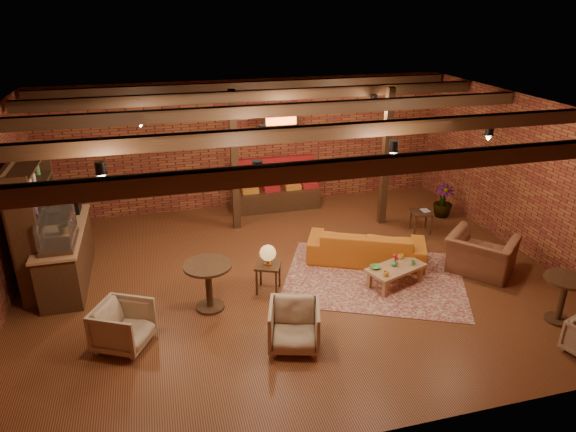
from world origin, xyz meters
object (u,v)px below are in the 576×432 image
object	(u,v)px
side_table_lamp	(268,257)
plant_tall	(447,169)
coffee_table	(395,269)
round_table_left	(208,279)
armchair_b	(294,324)
armchair_a	(123,324)
side_table_book	(422,213)
armchair_right	(482,248)
sofa	(366,246)
round_table_right	(564,292)

from	to	relation	value
side_table_lamp	plant_tall	xyz separation A→B (m)	(4.92, 2.32, 0.51)
coffee_table	plant_tall	world-z (taller)	plant_tall
round_table_left	armchair_b	bearing A→B (deg)	-50.57
armchair_a	side_table_lamp	bearing A→B (deg)	-40.51
coffee_table	side_table_lamp	world-z (taller)	side_table_lamp
coffee_table	plant_tall	distance (m)	3.86
side_table_book	armchair_right	bearing A→B (deg)	-84.04
sofa	coffee_table	world-z (taller)	sofa
plant_tall	coffee_table	bearing A→B (deg)	-133.58
round_table_left	round_table_right	distance (m)	5.88
coffee_table	round_table_right	size ratio (longest dim) A/B	1.52
side_table_lamp	side_table_book	xyz separation A→B (m)	(3.95, 1.62, -0.23)
armchair_a	armchair_right	distance (m)	6.70
round_table_left	sofa	bearing A→B (deg)	15.81
armchair_b	side_table_book	distance (m)	5.13
armchair_a	round_table_right	distance (m)	7.07
side_table_lamp	armchair_b	xyz separation A→B (m)	(0.03, -1.68, -0.31)
armchair_right	side_table_book	size ratio (longest dim) A/B	2.20
coffee_table	plant_tall	xyz separation A→B (m)	(2.59, 2.72, 0.87)
round_table_left	armchair_a	size ratio (longest dim) A/B	1.09
armchair_b	round_table_right	size ratio (longest dim) A/B	0.97
armchair_right	plant_tall	world-z (taller)	plant_tall
round_table_left	armchair_a	distance (m)	1.58
coffee_table	round_table_right	xyz separation A→B (m)	(2.14, -1.77, 0.20)
sofa	round_table_left	xyz separation A→B (m)	(-3.30, -0.93, 0.24)
sofa	armchair_right	bearing A→B (deg)	177.54
armchair_b	round_table_right	world-z (taller)	round_table_right
round_table_left	armchair_b	distance (m)	1.80
armchair_b	armchair_right	bearing A→B (deg)	33.95
side_table_lamp	armchair_right	world-z (taller)	armchair_right
armchair_right	side_table_book	xyz separation A→B (m)	(-0.21, 2.00, -0.05)
side_table_lamp	plant_tall	bearing A→B (deg)	25.22
armchair_a	plant_tall	size ratio (longest dim) A/B	0.32
coffee_table	armchair_b	size ratio (longest dim) A/B	1.57
sofa	side_table_book	xyz separation A→B (m)	(1.76, 0.99, 0.13)
armchair_a	plant_tall	xyz separation A→B (m)	(7.43, 3.33, 0.82)
coffee_table	armchair_b	distance (m)	2.63
coffee_table	armchair_right	world-z (taller)	armchair_right
armchair_right	side_table_lamp	bearing A→B (deg)	44.36
round_table_left	side_table_book	xyz separation A→B (m)	(5.06, 1.92, -0.11)
coffee_table	armchair_a	size ratio (longest dim) A/B	1.58
armchair_right	plant_tall	size ratio (longest dim) A/B	0.49
coffee_table	armchair_a	bearing A→B (deg)	-172.85
side_table_lamp	coffee_table	bearing A→B (deg)	-9.88
side_table_lamp	round_table_left	xyz separation A→B (m)	(-1.11, -0.30, -0.12)
coffee_table	side_table_book	world-z (taller)	coffee_table
armchair_b	side_table_lamp	bearing A→B (deg)	107.34
round_table_left	armchair_right	size ratio (longest dim) A/B	0.72
armchair_a	armchair_right	bearing A→B (deg)	-57.09
armchair_right	round_table_left	bearing A→B (deg)	48.75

